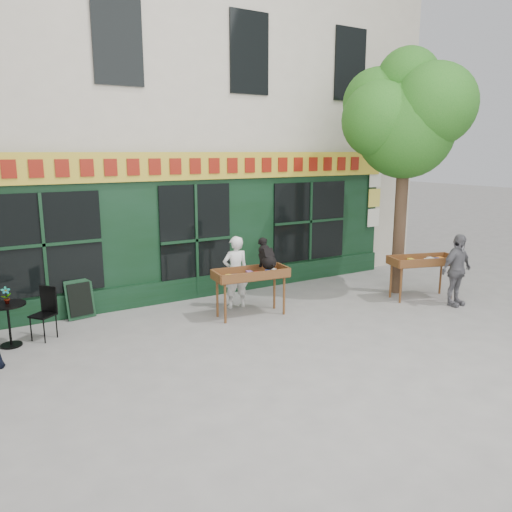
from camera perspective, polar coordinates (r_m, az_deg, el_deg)
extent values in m
plane|color=slate|center=(9.69, -0.97, -8.13)|extent=(80.00, 80.00, 0.00)
cube|color=beige|center=(14.71, -13.44, 18.14)|extent=(14.00, 7.00, 10.00)
cube|color=black|center=(11.40, -7.11, 3.13)|extent=(11.00, 0.16, 3.20)
cube|color=gold|center=(11.16, -7.04, 10.17)|extent=(11.00, 0.06, 0.60)
cube|color=maroon|center=(11.13, -6.95, 10.17)|extent=(9.60, 0.03, 0.34)
cube|color=black|center=(11.59, -6.74, -3.54)|extent=(11.00, 0.10, 0.50)
cube|color=black|center=(11.35, -6.87, 1.82)|extent=(1.70, 0.05, 2.50)
cube|color=black|center=(10.45, -23.12, 1.19)|extent=(2.20, 0.05, 2.00)
cube|color=black|center=(12.94, 6.17, 3.96)|extent=(2.20, 0.05, 2.00)
cube|color=silver|center=(14.35, 13.26, 4.29)|extent=(0.42, 0.02, 0.50)
cube|color=#E5D14C|center=(14.29, 13.37, 6.48)|extent=(0.42, 0.02, 0.50)
cube|color=silver|center=(14.26, 13.47, 8.68)|extent=(0.42, 0.02, 0.50)
cylinder|color=#382619|center=(12.15, 16.15, 4.24)|extent=(0.28, 0.28, 3.60)
sphere|color=#165814|center=(12.06, 16.71, 13.70)|extent=(2.20, 2.20, 2.20)
sphere|color=#165814|center=(12.80, 17.96, 14.84)|extent=(1.80, 1.80, 1.80)
sphere|color=#165814|center=(11.78, 13.98, 14.87)|extent=(1.70, 1.70, 1.70)
sphere|color=#165814|center=(11.85, 19.75, 15.98)|extent=(1.80, 1.80, 1.80)
sphere|color=#165814|center=(12.31, 13.75, 16.61)|extent=(1.60, 1.60, 1.60)
sphere|color=#165814|center=(12.30, 17.00, 18.79)|extent=(1.40, 1.40, 1.40)
cylinder|color=brown|center=(9.80, -3.54, -5.45)|extent=(0.05, 0.05, 0.80)
cylinder|color=brown|center=(10.32, 3.22, -4.55)|extent=(0.05, 0.05, 0.80)
cylinder|color=brown|center=(10.19, -4.44, -4.78)|extent=(0.05, 0.05, 0.80)
cylinder|color=brown|center=(10.69, 2.11, -3.95)|extent=(0.05, 0.05, 0.80)
cube|color=brown|center=(10.12, -0.59, -2.39)|extent=(1.55, 0.74, 0.05)
cube|color=brown|center=(9.84, 0.10, -2.32)|extent=(1.50, 0.20, 0.18)
cube|color=brown|center=(10.36, -1.25, -1.61)|extent=(1.50, 0.20, 0.18)
cube|color=brown|center=(10.11, -0.59, -2.06)|extent=(1.34, 0.54, 0.06)
imported|color=white|center=(10.68, -2.36, -1.86)|extent=(0.61, 0.43, 1.56)
cylinder|color=brown|center=(11.53, 16.21, -3.26)|extent=(0.05, 0.05, 0.80)
cylinder|color=brown|center=(12.22, 21.50, -2.76)|extent=(0.05, 0.05, 0.80)
cylinder|color=brown|center=(11.89, 15.15, -2.73)|extent=(0.05, 0.05, 0.80)
cylinder|color=brown|center=(12.57, 20.34, -2.29)|extent=(0.05, 0.05, 0.80)
cube|color=brown|center=(11.95, 18.50, -0.80)|extent=(1.60, 0.99, 0.05)
cube|color=brown|center=(11.69, 19.28, -0.72)|extent=(1.45, 0.47, 0.18)
cube|color=brown|center=(12.17, 17.80, -0.15)|extent=(1.45, 0.47, 0.18)
cube|color=brown|center=(11.93, 18.52, -0.52)|extent=(1.36, 0.76, 0.06)
imported|color=slate|center=(11.66, 21.94, -1.50)|extent=(0.95, 0.44, 1.58)
cylinder|color=black|center=(9.76, -26.16, -9.11)|extent=(0.36, 0.36, 0.03)
cylinder|color=black|center=(9.65, -26.36, -7.11)|extent=(0.04, 0.04, 0.72)
cylinder|color=black|center=(9.54, -26.56, -5.00)|extent=(0.60, 0.60, 0.03)
cube|color=black|center=(9.72, -23.19, -6.25)|extent=(0.51, 0.51, 0.03)
cube|color=black|center=(9.77, -22.62, -4.59)|extent=(0.25, 0.30, 0.50)
cylinder|color=black|center=(9.79, -24.32, -7.64)|extent=(0.02, 0.02, 0.44)
cylinder|color=black|center=(9.59, -23.04, -7.93)|extent=(0.02, 0.02, 0.44)
cylinder|color=black|center=(9.99, -23.11, -7.15)|extent=(0.02, 0.02, 0.44)
cylinder|color=black|center=(9.79, -21.83, -7.43)|extent=(0.02, 0.02, 0.44)
imported|color=gray|center=(9.50, -26.65, -4.04)|extent=(0.17, 0.13, 0.30)
cube|color=black|center=(10.68, -19.48, -4.67)|extent=(0.58, 0.26, 0.79)
cube|color=black|center=(10.66, -19.45, -4.69)|extent=(0.48, 0.23, 0.65)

